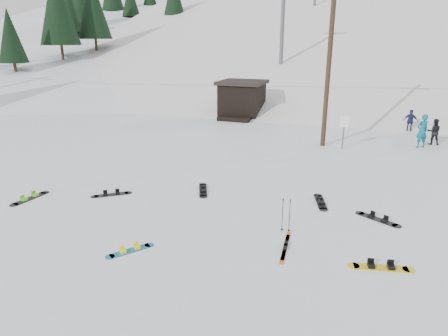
% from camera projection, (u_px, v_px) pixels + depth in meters
% --- Properties ---
extents(ground, '(200.00, 200.00, 0.00)m').
position_uv_depth(ground, '(186.00, 263.00, 10.79)').
color(ground, white).
rests_on(ground, ground).
extents(ski_slope, '(60.00, 85.24, 65.97)m').
position_uv_depth(ski_slope, '(334.00, 156.00, 63.70)').
color(ski_slope, white).
rests_on(ski_slope, ground).
extents(ridge_left, '(47.54, 95.03, 58.38)m').
position_uv_depth(ridge_left, '(116.00, 141.00, 68.76)').
color(ridge_left, white).
rests_on(ridge_left, ground).
extents(treeline_left, '(20.00, 64.00, 10.00)m').
position_uv_depth(treeline_left, '(90.00, 81.00, 57.57)').
color(treeline_left, black).
rests_on(treeline_left, ground).
extents(treeline_crest, '(50.00, 6.00, 10.00)m').
position_uv_depth(treeline_crest, '(352.00, 66.00, 87.73)').
color(treeline_crest, black).
rests_on(treeline_crest, ski_slope).
extents(utility_pole, '(2.00, 0.26, 9.00)m').
position_uv_depth(utility_pole, '(329.00, 60.00, 21.23)').
color(utility_pole, '#3A2819').
rests_on(utility_pole, ground).
extents(trail_sign, '(0.50, 0.09, 1.85)m').
position_uv_depth(trail_sign, '(344.00, 126.00, 21.54)').
color(trail_sign, '#595B60').
rests_on(trail_sign, ground).
extents(lift_hut, '(3.40, 4.10, 2.75)m').
position_uv_depth(lift_hut, '(242.00, 99.00, 30.72)').
color(lift_hut, black).
rests_on(lift_hut, ground).
extents(lift_tower_near, '(2.20, 0.36, 8.00)m').
position_uv_depth(lift_tower_near, '(283.00, 15.00, 36.50)').
color(lift_tower_near, '#595B60').
rests_on(lift_tower_near, ski_slope).
extents(hero_snowboard, '(0.96, 1.22, 0.10)m').
position_uv_depth(hero_snowboard, '(130.00, 250.00, 11.38)').
color(hero_snowboard, '#18719C').
rests_on(hero_snowboard, ground).
extents(hero_skis, '(0.27, 1.92, 0.10)m').
position_uv_depth(hero_skis, '(285.00, 247.00, 11.58)').
color(hero_skis, '#BB4913').
rests_on(hero_skis, ground).
extents(ski_poles, '(0.30, 0.08, 1.10)m').
position_uv_depth(ski_poles, '(286.00, 215.00, 12.40)').
color(ski_poles, black).
rests_on(ski_poles, ground).
extents(board_scatter_a, '(1.28, 1.07, 0.11)m').
position_uv_depth(board_scatter_a, '(112.00, 194.00, 15.48)').
color(board_scatter_a, black).
rests_on(board_scatter_a, ground).
extents(board_scatter_b, '(0.85, 1.55, 0.12)m').
position_uv_depth(board_scatter_b, '(203.00, 190.00, 15.92)').
color(board_scatter_b, black).
rests_on(board_scatter_b, ground).
extents(board_scatter_c, '(0.45, 1.67, 0.12)m').
position_uv_depth(board_scatter_c, '(30.00, 198.00, 15.11)').
color(board_scatter_c, black).
rests_on(board_scatter_c, ground).
extents(board_scatter_d, '(1.46, 0.96, 0.11)m').
position_uv_depth(board_scatter_d, '(378.00, 219.00, 13.36)').
color(board_scatter_d, black).
rests_on(board_scatter_d, ground).
extents(board_scatter_e, '(1.69, 0.61, 0.12)m').
position_uv_depth(board_scatter_e, '(381.00, 267.00, 10.53)').
color(board_scatter_e, yellow).
rests_on(board_scatter_e, ground).
extents(board_scatter_f, '(0.68, 1.61, 0.12)m').
position_uv_depth(board_scatter_f, '(321.00, 202.00, 14.77)').
color(board_scatter_f, black).
rests_on(board_scatter_f, ground).
extents(skier_teal, '(0.82, 0.75, 1.87)m').
position_uv_depth(skier_teal, '(422.00, 131.00, 22.00)').
color(skier_teal, '#0B6171').
rests_on(skier_teal, ground).
extents(skier_dark, '(0.74, 0.59, 1.49)m').
position_uv_depth(skier_dark, '(434.00, 132.00, 22.70)').
color(skier_dark, black).
rests_on(skier_dark, ground).
extents(skier_navy, '(0.90, 0.46, 1.48)m').
position_uv_depth(skier_navy, '(410.00, 121.00, 25.68)').
color(skier_navy, '#1C2246').
rests_on(skier_navy, ground).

